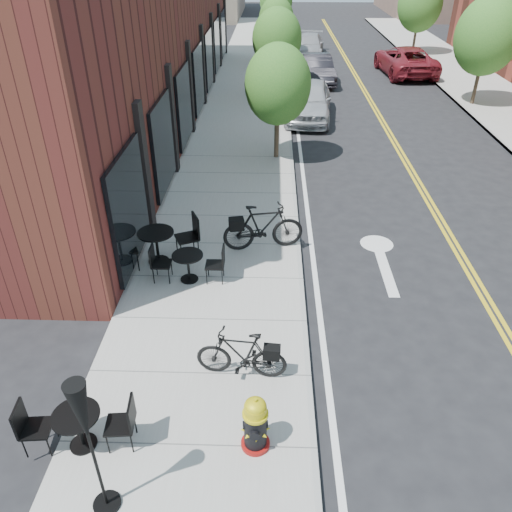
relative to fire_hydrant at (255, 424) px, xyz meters
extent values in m
plane|color=black|center=(0.95, 2.97, -0.60)|extent=(120.00, 120.00, 0.00)
cube|color=#9E9B93|center=(-1.05, 12.97, -0.54)|extent=(4.00, 70.00, 0.12)
cube|color=#4E1C19|center=(-5.55, 16.97, 2.90)|extent=(5.00, 28.00, 7.00)
cylinder|color=#382B1E|center=(0.35, 11.97, 0.32)|extent=(0.16, 0.16, 1.61)
ellipsoid|color=#276A21|center=(0.35, 11.97, 2.01)|extent=(2.20, 2.20, 2.64)
cylinder|color=#382B1E|center=(0.35, 19.97, 0.36)|extent=(0.16, 0.16, 1.68)
ellipsoid|color=#276A21|center=(0.35, 19.97, 2.12)|extent=(2.30, 2.30, 2.76)
cylinder|color=#382B1E|center=(0.35, 27.97, 0.30)|extent=(0.16, 0.16, 1.57)
ellipsoid|color=#276A21|center=(0.35, 27.97, 1.93)|extent=(2.10, 2.10, 2.52)
cylinder|color=#382B1E|center=(0.35, 35.97, 0.37)|extent=(0.16, 0.16, 1.71)
ellipsoid|color=#276A21|center=(0.35, 35.97, 2.19)|extent=(2.40, 2.40, 2.88)
cylinder|color=#382B1E|center=(9.55, 18.97, 0.43)|extent=(0.16, 0.16, 1.82)
ellipsoid|color=#276A21|center=(9.55, 18.97, 2.46)|extent=(2.80, 2.80, 3.36)
cylinder|color=#382B1E|center=(9.55, 30.97, 0.43)|extent=(0.16, 0.16, 1.82)
ellipsoid|color=#276A21|center=(9.55, 30.97, 2.46)|extent=(2.80, 2.80, 3.36)
cylinder|color=maroon|center=(0.00, 0.00, -0.45)|extent=(0.48, 0.48, 0.07)
cylinder|color=black|center=(0.00, 0.00, -0.12)|extent=(0.37, 0.37, 0.67)
cylinder|color=gold|center=(0.00, 0.00, 0.23)|extent=(0.42, 0.42, 0.04)
cylinder|color=gold|center=(0.00, 0.00, 0.32)|extent=(0.36, 0.36, 0.16)
ellipsoid|color=gold|center=(0.00, 0.00, 0.40)|extent=(0.35, 0.35, 0.19)
cylinder|color=gold|center=(0.00, 0.00, 0.50)|extent=(0.06, 0.06, 0.07)
imported|color=black|center=(-0.29, 1.46, 0.00)|extent=(1.64, 0.61, 0.97)
imported|color=black|center=(0.01, 5.78, 0.12)|extent=(2.07, 0.94, 1.20)
cylinder|color=black|center=(-2.65, -0.08, -0.47)|extent=(0.45, 0.45, 0.03)
cylinder|color=black|center=(-2.65, -0.08, -0.15)|extent=(0.06, 0.06, 0.66)
cylinder|color=black|center=(-2.65, -0.08, 0.19)|extent=(0.77, 0.77, 0.03)
cylinder|color=black|center=(-1.65, 4.35, -0.47)|extent=(0.40, 0.40, 0.03)
cylinder|color=black|center=(-1.65, 4.35, -0.15)|extent=(0.06, 0.06, 0.64)
cylinder|color=black|center=(-1.65, 4.35, 0.17)|extent=(0.70, 0.70, 0.03)
cylinder|color=black|center=(-2.49, 5.07, -0.47)|extent=(0.65, 0.65, 0.03)
cylinder|color=black|center=(-2.49, 5.07, -0.08)|extent=(0.09, 0.09, 0.78)
cylinder|color=black|center=(-2.49, 5.07, 0.32)|extent=(1.13, 1.13, 0.03)
cylinder|color=black|center=(-2.01, -1.02, -0.46)|extent=(0.38, 0.38, 0.04)
cylinder|color=black|center=(-2.01, -1.02, 0.68)|extent=(0.04, 0.04, 2.28)
cone|color=black|center=(-2.01, -1.02, 1.37)|extent=(0.28, 0.28, 1.01)
imported|color=#AAAEB2|center=(1.75, 16.79, 0.19)|extent=(2.33, 4.83, 1.59)
imported|color=black|center=(2.55, 23.22, 0.10)|extent=(1.87, 4.41, 1.41)
imported|color=#9FA0A4|center=(2.55, 30.46, 0.05)|extent=(2.39, 4.73, 1.32)
imported|color=maroon|center=(7.73, 25.28, 0.17)|extent=(2.96, 5.74, 1.55)
camera|label=1|loc=(0.16, -4.89, 6.12)|focal=35.00mm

